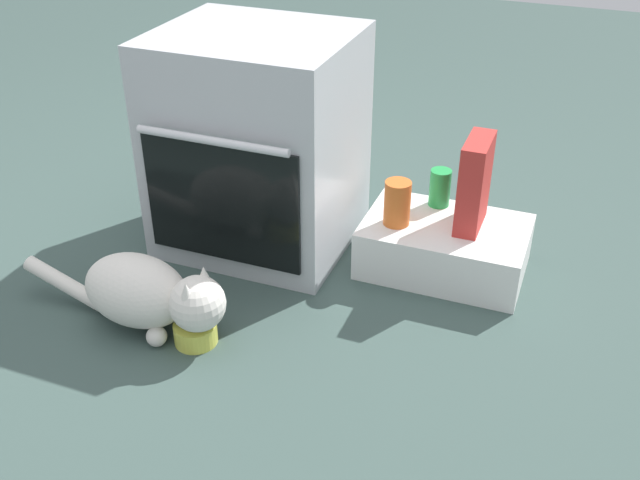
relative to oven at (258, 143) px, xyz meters
name	(u,v)px	position (x,y,z in m)	size (l,w,h in m)	color
ground	(189,306)	(-0.03, -0.43, -0.34)	(8.00, 8.00, 0.00)	#384C47
oven	(258,143)	(0.00, 0.00, 0.00)	(0.58, 0.56, 0.69)	#B7BABF
pantry_cabinet	(444,247)	(0.61, 0.03, -0.26)	(0.49, 0.33, 0.16)	white
food_bowl	(195,331)	(0.07, -0.57, -0.31)	(0.12, 0.12, 0.08)	#D1D14C
cat	(148,293)	(-0.08, -0.56, -0.23)	(0.67, 0.22, 0.22)	silver
cereal_box	(474,184)	(0.67, 0.06, -0.05)	(0.07, 0.18, 0.28)	#B72D28
sauce_jar	(397,203)	(0.46, -0.02, -0.12)	(0.08, 0.08, 0.14)	#D16023
soda_can	(440,188)	(0.55, 0.15, -0.13)	(0.07, 0.07, 0.12)	green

